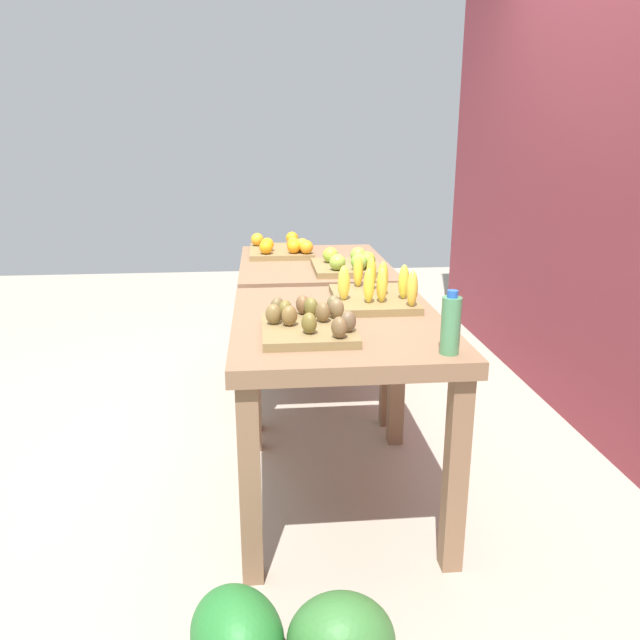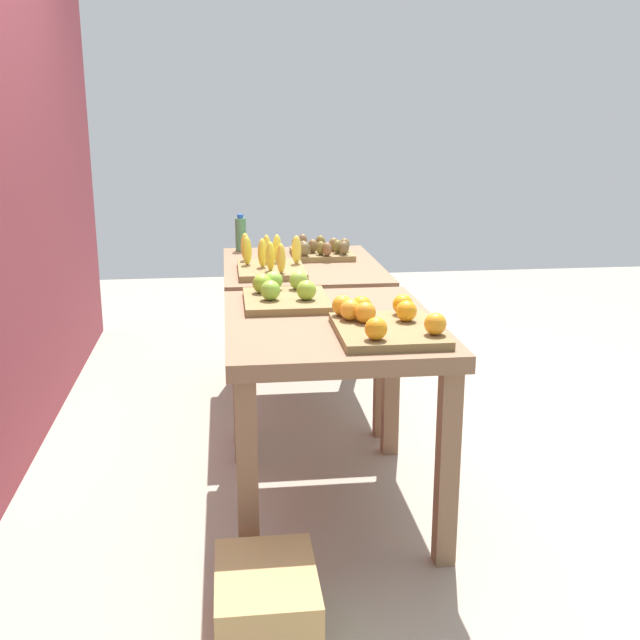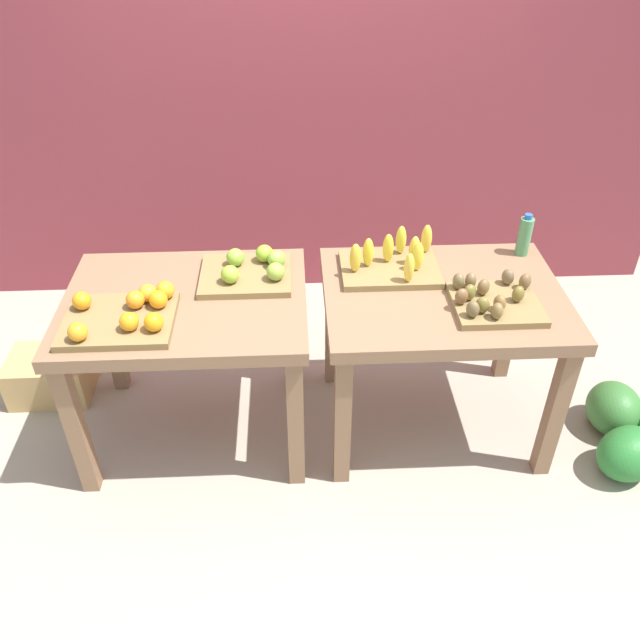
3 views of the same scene
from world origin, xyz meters
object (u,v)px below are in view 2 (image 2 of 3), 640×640
(banana_crate, at_px, (270,263))
(cardboard_produce_box, at_px, (267,606))
(orange_bin, at_px, (384,323))
(kiwi_bin, at_px, (321,251))
(display_table_left, at_px, (331,348))
(water_bottle, at_px, (241,234))
(display_table_right, at_px, (302,285))
(watermelon_pile, at_px, (323,333))
(apple_bin, at_px, (284,294))

(banana_crate, distance_m, cardboard_produce_box, 1.86)
(orange_bin, xyz_separation_m, kiwi_bin, (1.51, 0.04, -0.00))
(display_table_left, relative_size, banana_crate, 2.36)
(display_table_left, xyz_separation_m, water_bottle, (1.55, 0.30, 0.21))
(display_table_left, relative_size, water_bottle, 5.05)
(banana_crate, bearing_deg, cardboard_produce_box, 175.84)
(display_table_right, relative_size, water_bottle, 5.05)
(kiwi_bin, bearing_deg, banana_crate, 141.57)
(kiwi_bin, xyz_separation_m, water_bottle, (0.25, 0.43, 0.06))
(display_table_right, relative_size, watermelon_pile, 1.65)
(display_table_right, xyz_separation_m, watermelon_pile, (0.94, -0.23, -0.53))
(banana_crate, distance_m, water_bottle, 0.65)
(apple_bin, distance_m, water_bottle, 1.28)
(banana_crate, bearing_deg, water_bottle, 11.32)
(kiwi_bin, relative_size, cardboard_produce_box, 0.92)
(watermelon_pile, xyz_separation_m, cardboard_produce_box, (-2.87, 0.53, -0.01))
(apple_bin, xyz_separation_m, water_bottle, (1.27, 0.15, 0.06))
(orange_bin, distance_m, cardboard_produce_box, 1.02)
(display_table_right, height_order, orange_bin, orange_bin)
(apple_bin, height_order, cardboard_produce_box, apple_bin)
(cardboard_produce_box, bearing_deg, orange_bin, -38.05)
(apple_bin, height_order, water_bottle, water_bottle)
(watermelon_pile, height_order, cardboard_produce_box, watermelon_pile)
(cardboard_produce_box, bearing_deg, apple_bin, -7.69)
(display_table_left, bearing_deg, banana_crate, 10.83)
(banana_crate, height_order, kiwi_bin, banana_crate)
(watermelon_pile, bearing_deg, water_bottle, 134.13)
(kiwi_bin, height_order, cardboard_produce_box, kiwi_bin)
(display_table_right, height_order, kiwi_bin, kiwi_bin)
(water_bottle, bearing_deg, cardboard_produce_box, -179.97)
(display_table_left, height_order, watermelon_pile, display_table_left)
(display_table_left, relative_size, watermelon_pile, 1.65)
(kiwi_bin, bearing_deg, apple_bin, 164.71)
(display_table_left, bearing_deg, orange_bin, -142.98)
(display_table_left, xyz_separation_m, kiwi_bin, (1.29, -0.12, 0.15))
(apple_bin, height_order, kiwi_bin, apple_bin)
(orange_bin, bearing_deg, cardboard_produce_box, 141.95)
(display_table_right, distance_m, water_bottle, 0.56)
(display_table_right, bearing_deg, cardboard_produce_box, 171.13)
(display_table_right, height_order, water_bottle, water_bottle)
(banana_crate, relative_size, cardboard_produce_box, 1.10)
(cardboard_produce_box, bearing_deg, display_table_left, -20.48)
(kiwi_bin, distance_m, watermelon_pile, 1.04)
(display_table_left, bearing_deg, water_bottle, 11.03)
(watermelon_pile, bearing_deg, display_table_right, 166.19)
(apple_bin, xyz_separation_m, cardboard_produce_box, (-1.08, 0.15, -0.70))
(display_table_left, distance_m, water_bottle, 1.59)
(orange_bin, xyz_separation_m, apple_bin, (0.49, 0.32, -0.00))
(apple_bin, height_order, banana_crate, banana_crate)
(kiwi_bin, height_order, water_bottle, water_bottle)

